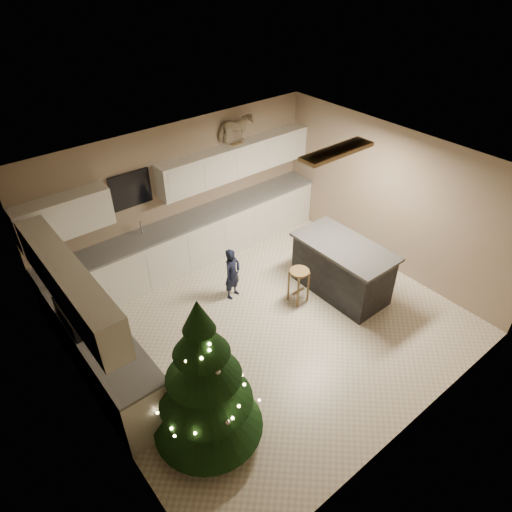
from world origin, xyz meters
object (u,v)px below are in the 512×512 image
bar_stool (299,278)px  toddler (232,274)px  rocking_horse (236,129)px  island (342,268)px  christmas_tree (205,387)px

bar_stool → toddler: (-0.78, 0.79, -0.00)m
rocking_horse → island: bearing=-159.7°
bar_stool → rocking_horse: size_ratio=0.96×
bar_stool → christmas_tree: (-2.60, -1.15, 0.44)m
island → bar_stool: size_ratio=2.71×
rocking_horse → christmas_tree: bearing=150.4°
bar_stool → toddler: toddler is taller
bar_stool → rocking_horse: (0.40, 2.18, 1.81)m
island → christmas_tree: christmas_tree is taller
island → rocking_horse: bearing=97.9°
island → toddler: 1.85m
christmas_tree → rocking_horse: 4.69m
bar_stool → christmas_tree: size_ratio=0.28×
christmas_tree → rocking_horse: (3.00, 3.33, 1.37)m
bar_stool → christmas_tree: 2.88m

